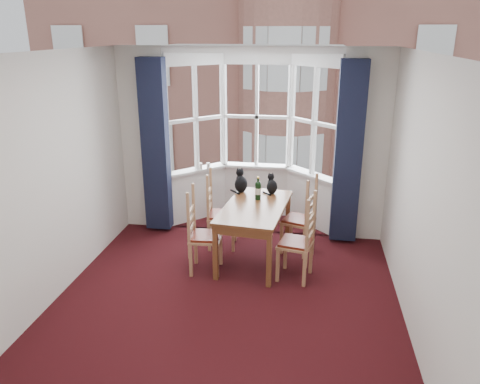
% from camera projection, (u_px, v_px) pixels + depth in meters
% --- Properties ---
extents(floor, '(4.50, 4.50, 0.00)m').
position_uv_depth(floor, '(224.00, 308.00, 5.33)').
color(floor, black).
rests_on(floor, ground).
extents(ceiling, '(4.50, 4.50, 0.00)m').
position_uv_depth(ceiling, '(220.00, 53.00, 4.41)').
color(ceiling, white).
rests_on(ceiling, floor).
extents(wall_left, '(0.00, 4.50, 4.50)m').
position_uv_depth(wall_left, '(45.00, 184.00, 5.16)').
color(wall_left, silver).
rests_on(wall_left, floor).
extents(wall_right, '(0.00, 4.50, 4.50)m').
position_uv_depth(wall_right, '(423.00, 203.00, 4.58)').
color(wall_right, silver).
rests_on(wall_right, floor).
extents(wall_near, '(4.00, 0.00, 4.00)m').
position_uv_depth(wall_near, '(151.00, 315.00, 2.77)').
color(wall_near, silver).
rests_on(wall_near, floor).
extents(wall_back_pier_left, '(0.70, 0.12, 2.80)m').
position_uv_depth(wall_back_pier_left, '(145.00, 140.00, 7.21)').
color(wall_back_pier_left, silver).
rests_on(wall_back_pier_left, floor).
extents(wall_back_pier_right, '(0.70, 0.12, 2.80)m').
position_uv_depth(wall_back_pier_right, '(364.00, 148.00, 6.73)').
color(wall_back_pier_right, silver).
rests_on(wall_back_pier_right, floor).
extents(bay_window, '(2.76, 0.94, 2.80)m').
position_uv_depth(bay_window, '(255.00, 137.00, 7.44)').
color(bay_window, white).
rests_on(bay_window, floor).
extents(curtain_left, '(0.38, 0.22, 2.60)m').
position_uv_depth(curtain_left, '(156.00, 147.00, 7.03)').
color(curtain_left, '#171C34').
rests_on(curtain_left, floor).
extents(curtain_right, '(0.38, 0.22, 2.60)m').
position_uv_depth(curtain_right, '(348.00, 154.00, 6.62)').
color(curtain_right, '#171C34').
rests_on(curtain_right, floor).
extents(dining_table, '(0.94, 1.54, 0.79)m').
position_uv_depth(dining_table, '(255.00, 212.00, 6.27)').
color(dining_table, brown).
rests_on(dining_table, floor).
extents(chair_left_near, '(0.43, 0.44, 0.92)m').
position_uv_depth(chair_left_near, '(199.00, 237.00, 6.04)').
color(chair_left_near, '#AE7E54').
rests_on(chair_left_near, floor).
extents(chair_left_far, '(0.44, 0.45, 0.92)m').
position_uv_depth(chair_left_far, '(216.00, 216.00, 6.74)').
color(chair_left_far, '#AE7E54').
rests_on(chair_left_far, floor).
extents(chair_right_near, '(0.48, 0.49, 0.92)m').
position_uv_depth(chair_right_near, '(302.00, 245.00, 5.83)').
color(chair_right_near, '#AE7E54').
rests_on(chair_right_near, floor).
extents(chair_right_far, '(0.51, 0.53, 0.92)m').
position_uv_depth(chair_right_far, '(304.00, 222.00, 6.53)').
color(chair_right_far, '#AE7E54').
rests_on(chair_right_far, floor).
extents(cat_left, '(0.25, 0.30, 0.35)m').
position_uv_depth(cat_left, '(241.00, 183.00, 6.75)').
color(cat_left, black).
rests_on(cat_left, dining_table).
extents(cat_right, '(0.22, 0.25, 0.30)m').
position_uv_depth(cat_right, '(272.00, 186.00, 6.69)').
color(cat_right, black).
rests_on(cat_right, dining_table).
extents(wine_bottle, '(0.08, 0.08, 0.32)m').
position_uv_depth(wine_bottle, '(258.00, 190.00, 6.43)').
color(wine_bottle, black).
rests_on(wine_bottle, dining_table).
extents(candle_tall, '(0.06, 0.06, 0.10)m').
position_uv_depth(candle_tall, '(201.00, 166.00, 7.58)').
color(candle_tall, white).
rests_on(candle_tall, bay_window).
extents(candle_short, '(0.06, 0.06, 0.10)m').
position_uv_depth(candle_short, '(208.00, 166.00, 7.59)').
color(candle_short, white).
rests_on(candle_short, bay_window).
extents(street, '(80.00, 80.00, 0.00)m').
position_uv_depth(street, '(299.00, 150.00, 37.41)').
color(street, '#333335').
rests_on(street, ground).
extents(tenement_building, '(18.40, 7.80, 15.20)m').
position_uv_depth(tenement_building, '(291.00, 69.00, 17.89)').
color(tenement_building, '#AA6857').
rests_on(tenement_building, street).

